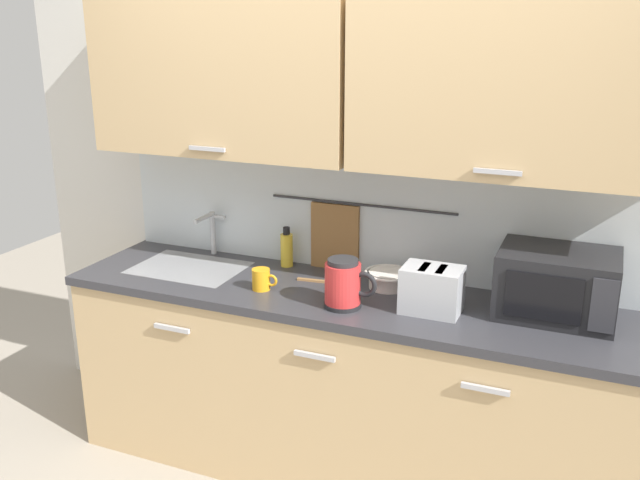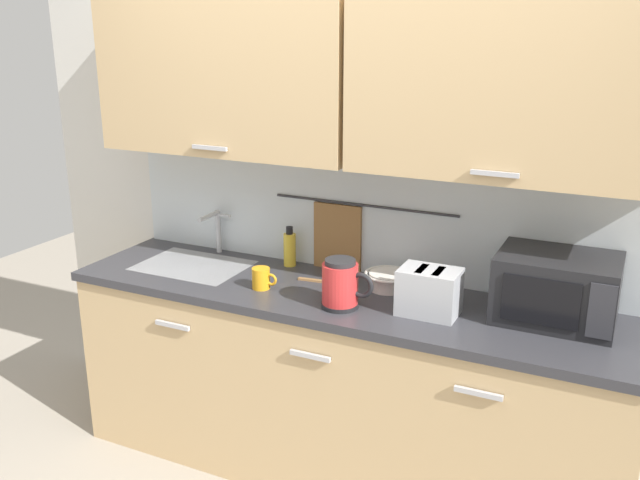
{
  "view_description": "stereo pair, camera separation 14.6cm",
  "coord_description": "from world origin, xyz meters",
  "px_view_note": "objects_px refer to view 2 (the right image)",
  "views": [
    {
      "loc": [
        1.01,
        -2.37,
        2.05
      ],
      "look_at": [
        -0.12,
        0.33,
        1.12
      ],
      "focal_mm": 39.34,
      "sensor_mm": 36.0,
      "label": 1
    },
    {
      "loc": [
        1.15,
        -2.31,
        2.05
      ],
      "look_at": [
        -0.12,
        0.33,
        1.12
      ],
      "focal_mm": 39.34,
      "sensor_mm": 36.0,
      "label": 2
    }
  ],
  "objects_px": {
    "dish_soap_bottle": "(290,248)",
    "mixing_bowl": "(388,279)",
    "microwave": "(557,288)",
    "electric_kettle": "(341,284)",
    "wooden_spoon": "(334,283)",
    "toaster": "(429,292)",
    "mug_near_sink": "(262,278)"
  },
  "relations": [
    {
      "from": "microwave",
      "to": "electric_kettle",
      "type": "height_order",
      "value": "microwave"
    },
    {
      "from": "microwave",
      "to": "mixing_bowl",
      "type": "distance_m",
      "value": 0.72
    },
    {
      "from": "microwave",
      "to": "dish_soap_bottle",
      "type": "relative_size",
      "value": 2.35
    },
    {
      "from": "microwave",
      "to": "wooden_spoon",
      "type": "bearing_deg",
      "value": -178.92
    },
    {
      "from": "electric_kettle",
      "to": "mug_near_sink",
      "type": "distance_m",
      "value": 0.41
    },
    {
      "from": "dish_soap_bottle",
      "to": "mug_near_sink",
      "type": "distance_m",
      "value": 0.33
    },
    {
      "from": "electric_kettle",
      "to": "mixing_bowl",
      "type": "height_order",
      "value": "electric_kettle"
    },
    {
      "from": "mixing_bowl",
      "to": "wooden_spoon",
      "type": "height_order",
      "value": "mixing_bowl"
    },
    {
      "from": "mug_near_sink",
      "to": "toaster",
      "type": "bearing_deg",
      "value": 3.92
    },
    {
      "from": "microwave",
      "to": "wooden_spoon",
      "type": "relative_size",
      "value": 1.66
    },
    {
      "from": "mug_near_sink",
      "to": "mixing_bowl",
      "type": "relative_size",
      "value": 0.56
    },
    {
      "from": "mug_near_sink",
      "to": "wooden_spoon",
      "type": "relative_size",
      "value": 0.43
    },
    {
      "from": "electric_kettle",
      "to": "mixing_bowl",
      "type": "bearing_deg",
      "value": 69.41
    },
    {
      "from": "microwave",
      "to": "mug_near_sink",
      "type": "xyz_separation_m",
      "value": [
        -1.22,
        -0.21,
        -0.09
      ]
    },
    {
      "from": "mixing_bowl",
      "to": "wooden_spoon",
      "type": "relative_size",
      "value": 0.77
    },
    {
      "from": "toaster",
      "to": "microwave",
      "type": "bearing_deg",
      "value": 18.35
    },
    {
      "from": "toaster",
      "to": "wooden_spoon",
      "type": "xyz_separation_m",
      "value": [
        -0.48,
        0.14,
        -0.09
      ]
    },
    {
      "from": "mixing_bowl",
      "to": "toaster",
      "type": "height_order",
      "value": "toaster"
    },
    {
      "from": "dish_soap_bottle",
      "to": "mixing_bowl",
      "type": "bearing_deg",
      "value": -9.07
    },
    {
      "from": "wooden_spoon",
      "to": "mixing_bowl",
      "type": "bearing_deg",
      "value": 11.5
    },
    {
      "from": "dish_soap_bottle",
      "to": "toaster",
      "type": "height_order",
      "value": "dish_soap_bottle"
    },
    {
      "from": "electric_kettle",
      "to": "wooden_spoon",
      "type": "height_order",
      "value": "electric_kettle"
    },
    {
      "from": "microwave",
      "to": "mug_near_sink",
      "type": "bearing_deg",
      "value": -170.37
    },
    {
      "from": "electric_kettle",
      "to": "mug_near_sink",
      "type": "xyz_separation_m",
      "value": [
        -0.4,
        0.04,
        -0.05
      ]
    },
    {
      "from": "dish_soap_bottle",
      "to": "electric_kettle",
      "type": "bearing_deg",
      "value": -40.02
    },
    {
      "from": "dish_soap_bottle",
      "to": "mixing_bowl",
      "type": "relative_size",
      "value": 0.92
    },
    {
      "from": "dish_soap_bottle",
      "to": "microwave",
      "type": "bearing_deg",
      "value": -5.34
    },
    {
      "from": "microwave",
      "to": "mixing_bowl",
      "type": "bearing_deg",
      "value": 177.5
    },
    {
      "from": "dish_soap_bottle",
      "to": "mug_near_sink",
      "type": "height_order",
      "value": "dish_soap_bottle"
    },
    {
      "from": "electric_kettle",
      "to": "toaster",
      "type": "xyz_separation_m",
      "value": [
        0.35,
        0.09,
        -0.01
      ]
    },
    {
      "from": "wooden_spoon",
      "to": "electric_kettle",
      "type": "bearing_deg",
      "value": -59.23
    },
    {
      "from": "dish_soap_bottle",
      "to": "toaster",
      "type": "xyz_separation_m",
      "value": [
        0.78,
        -0.27,
        0.01
      ]
    }
  ]
}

